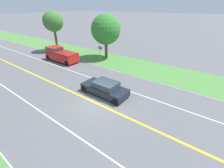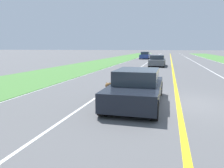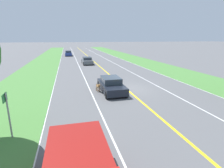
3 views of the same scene
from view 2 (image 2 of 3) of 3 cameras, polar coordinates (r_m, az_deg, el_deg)
The scene contains 8 objects.
ground_plane at distance 9.10m, azimuth 16.90°, elevation -4.90°, with size 400.00×400.00×0.00m, color #5B5B5E.
centre_divider_line at distance 9.10m, azimuth 16.90°, elevation -4.88°, with size 0.18×160.00×0.01m, color yellow.
lane_edge_line_right at distance 11.21m, azimuth -21.68°, elevation -2.48°, with size 0.14×160.00×0.01m, color white.
lane_dash_same_dir at distance 9.59m, azimuth -4.50°, elevation -3.76°, with size 0.10×160.00×0.01m, color white.
ego_car at distance 8.68m, azimuth 6.41°, elevation -0.99°, with size 1.91×4.52×1.35m.
dog at distance 9.17m, azimuth -0.79°, elevation -1.11°, with size 0.36×1.22×0.82m.
car_trailing_near at distance 27.08m, azimuth 11.76°, elevation 5.92°, with size 1.85×4.55×1.31m.
car_trailing_mid at distance 44.46m, azimuth 8.63°, elevation 7.36°, with size 1.80×4.60×1.41m.
Camera 2 is at (0.44, 8.82, 2.19)m, focal length 35.00 mm.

